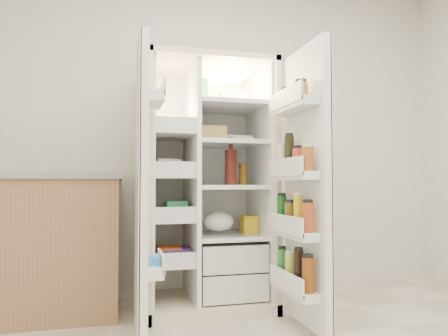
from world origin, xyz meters
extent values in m
cube|color=silver|center=(0.00, 2.00, 1.35)|extent=(4.00, 0.02, 2.70)
cube|color=beige|center=(-0.20, 1.93, 0.90)|extent=(0.92, 0.04, 1.80)
cube|color=beige|center=(-0.64, 1.60, 0.90)|extent=(0.04, 0.70, 1.80)
cube|color=beige|center=(0.24, 1.60, 0.90)|extent=(0.04, 0.70, 1.80)
cube|color=beige|center=(-0.20, 1.60, 1.78)|extent=(0.92, 0.70, 0.04)
cube|color=beige|center=(-0.20, 1.60, 0.04)|extent=(0.92, 0.70, 0.08)
cube|color=white|center=(-0.20, 1.90, 0.92)|extent=(0.84, 0.02, 1.68)
cube|color=white|center=(-0.61, 1.60, 0.92)|extent=(0.02, 0.62, 1.68)
cube|color=white|center=(0.21, 1.60, 0.92)|extent=(0.02, 0.62, 1.68)
cube|color=white|center=(-0.31, 1.60, 0.92)|extent=(0.03, 0.62, 1.68)
cube|color=silver|center=(-0.04, 1.58, 0.18)|extent=(0.47, 0.52, 0.19)
cube|color=silver|center=(-0.04, 1.58, 0.39)|extent=(0.47, 0.52, 0.19)
cube|color=#FFD18C|center=(-0.04, 1.65, 1.72)|extent=(0.30, 0.30, 0.02)
cube|color=silver|center=(-0.46, 1.60, 0.35)|extent=(0.28, 0.58, 0.02)
cube|color=silver|center=(-0.46, 1.60, 0.65)|extent=(0.28, 0.58, 0.02)
cube|color=silver|center=(-0.46, 1.60, 0.95)|extent=(0.28, 0.58, 0.02)
cube|color=silver|center=(-0.46, 1.60, 1.25)|extent=(0.28, 0.58, 0.02)
cube|color=white|center=(-0.04, 1.60, 0.52)|extent=(0.49, 0.58, 0.01)
cube|color=white|center=(-0.04, 1.60, 0.88)|extent=(0.49, 0.58, 0.01)
cube|color=white|center=(-0.04, 1.60, 1.20)|extent=(0.49, 0.58, 0.02)
cube|color=white|center=(-0.04, 1.60, 1.48)|extent=(0.49, 0.58, 0.02)
cube|color=#E45320|center=(-0.46, 1.60, 0.41)|extent=(0.16, 0.20, 0.10)
cube|color=#289452|center=(-0.46, 1.60, 0.72)|extent=(0.14, 0.18, 0.12)
cube|color=white|center=(-0.46, 1.60, 0.99)|extent=(0.20, 0.22, 0.07)
cube|color=yellow|center=(-0.46, 1.60, 1.33)|extent=(0.15, 0.16, 0.14)
cube|color=#4D2F8D|center=(-0.46, 1.60, 0.40)|extent=(0.18, 0.20, 0.09)
cube|color=#B97420|center=(-0.46, 1.60, 0.71)|extent=(0.14, 0.18, 0.10)
cube|color=silver|center=(-0.46, 1.60, 1.02)|extent=(0.16, 0.16, 0.12)
sphere|color=orange|center=(-0.17, 1.50, 0.12)|extent=(0.07, 0.07, 0.07)
sphere|color=orange|center=(-0.08, 1.54, 0.12)|extent=(0.07, 0.07, 0.07)
sphere|color=orange|center=(0.02, 1.50, 0.12)|extent=(0.07, 0.07, 0.07)
sphere|color=orange|center=(-0.12, 1.64, 0.12)|extent=(0.07, 0.07, 0.07)
sphere|color=orange|center=(-0.02, 1.62, 0.12)|extent=(0.07, 0.07, 0.07)
sphere|color=orange|center=(0.08, 1.58, 0.12)|extent=(0.07, 0.07, 0.07)
sphere|color=orange|center=(-0.20, 1.58, 0.12)|extent=(0.07, 0.07, 0.07)
sphere|color=orange|center=(0.04, 1.64, 0.12)|extent=(0.07, 0.07, 0.07)
ellipsoid|color=#447125|center=(-0.04, 1.60, 0.40)|extent=(0.26, 0.24, 0.11)
cylinder|color=#45130E|center=(-0.04, 1.51, 1.02)|extent=(0.08, 0.08, 0.26)
cylinder|color=brown|center=(0.08, 1.58, 0.97)|extent=(0.06, 0.06, 0.17)
cube|color=#23813B|center=(-0.23, 1.58, 1.58)|extent=(0.07, 0.07, 0.19)
cylinder|color=white|center=(0.11, 1.58, 1.53)|extent=(0.10, 0.10, 0.09)
cylinder|color=#966122|center=(-0.06, 1.63, 1.54)|extent=(0.08, 0.08, 0.10)
cube|color=silver|center=(0.03, 1.60, 1.24)|extent=(0.23, 0.10, 0.06)
cube|color=#B39247|center=(-0.16, 1.55, 1.27)|extent=(0.19, 0.11, 0.12)
ellipsoid|color=white|center=(-0.11, 1.57, 0.60)|extent=(0.22, 0.20, 0.14)
cube|color=yellow|center=(0.14, 1.63, 0.59)|extent=(0.11, 0.13, 0.13)
cube|color=white|center=(-0.70, 1.05, 0.90)|extent=(0.05, 0.40, 1.72)
cube|color=beige|center=(-0.72, 1.05, 0.90)|extent=(0.01, 0.40, 1.72)
cube|color=white|center=(-0.63, 1.05, 0.40)|extent=(0.09, 0.32, 0.06)
cube|color=white|center=(-0.63, 1.05, 1.40)|extent=(0.09, 0.32, 0.06)
cube|color=#338CCC|center=(-0.63, 1.05, 0.43)|extent=(0.07, 0.12, 0.10)
cube|color=white|center=(0.30, 0.96, 0.90)|extent=(0.05, 0.58, 1.72)
cube|color=beige|center=(0.33, 0.96, 0.90)|extent=(0.01, 0.58, 1.72)
cube|color=white|center=(0.22, 0.96, 0.26)|extent=(0.11, 0.50, 0.05)
cube|color=white|center=(0.22, 0.96, 0.60)|extent=(0.11, 0.50, 0.05)
cube|color=white|center=(0.22, 0.96, 0.95)|extent=(0.11, 0.50, 0.05)
cube|color=white|center=(0.22, 0.96, 1.38)|extent=(0.11, 0.50, 0.05)
cylinder|color=#70350C|center=(0.22, 0.76, 0.39)|extent=(0.07, 0.07, 0.20)
cylinder|color=black|center=(0.22, 0.89, 0.40)|extent=(0.06, 0.06, 0.22)
cylinder|color=gold|center=(0.22, 1.02, 0.38)|extent=(0.06, 0.06, 0.18)
cylinder|color=#2A7E31|center=(0.22, 1.15, 0.38)|extent=(0.06, 0.06, 0.19)
cylinder|color=#AD391C|center=(0.22, 0.76, 0.71)|extent=(0.07, 0.07, 0.17)
cylinder|color=gold|center=(0.22, 0.89, 0.73)|extent=(0.06, 0.06, 0.21)
cylinder|color=brown|center=(0.22, 1.02, 0.70)|extent=(0.07, 0.07, 0.16)
cylinder|color=#135619|center=(0.22, 1.15, 0.72)|extent=(0.06, 0.06, 0.20)
cylinder|color=#964D20|center=(0.22, 0.76, 1.04)|extent=(0.07, 0.07, 0.14)
cylinder|color=#A73B2B|center=(0.22, 0.89, 1.04)|extent=(0.07, 0.07, 0.14)
cylinder|color=black|center=(0.22, 1.02, 1.09)|extent=(0.06, 0.06, 0.23)
cylinder|color=beige|center=(0.22, 1.15, 1.06)|extent=(0.06, 0.06, 0.18)
cylinder|color=brown|center=(0.22, 0.84, 1.45)|extent=(0.08, 0.08, 0.10)
cylinder|color=olive|center=(0.22, 1.06, 1.45)|extent=(0.08, 0.08, 0.10)
cube|color=#966B4B|center=(-1.48, 1.70, 0.47)|extent=(1.30, 0.67, 0.93)
cube|color=#99999F|center=(-1.48, 1.70, 0.96)|extent=(1.35, 0.72, 0.04)
camera|label=1|loc=(-0.85, -1.47, 0.90)|focal=34.00mm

